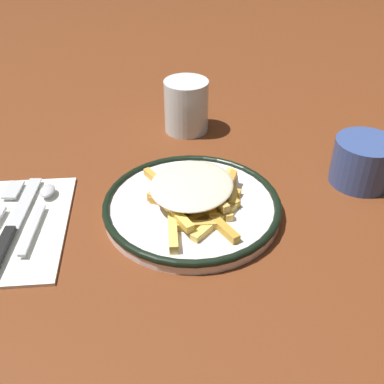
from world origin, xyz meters
TOP-DOWN VIEW (x-y plane):
  - ground_plane at (0.00, 0.00)m, footprint 2.60×2.60m
  - plate at (0.00, 0.00)m, footprint 0.25×0.25m
  - fries_heap at (0.01, 0.00)m, footprint 0.15×0.19m
  - napkin at (-0.24, -0.03)m, footprint 0.15×0.23m
  - knife at (-0.24, -0.04)m, footprint 0.03×0.21m
  - spoon at (-0.21, 0.01)m, footprint 0.02×0.15m
  - water_glass at (-0.00, 0.25)m, footprint 0.08×0.08m
  - coffee_mug at (0.27, 0.07)m, footprint 0.12×0.09m

SIDE VIEW (x-z plane):
  - ground_plane at x=0.00m, z-range 0.00..0.00m
  - napkin at x=-0.24m, z-range 0.00..0.01m
  - plate at x=0.00m, z-range 0.00..0.02m
  - knife at x=-0.24m, z-range 0.01..0.02m
  - spoon at x=-0.21m, z-range 0.01..0.02m
  - fries_heap at x=0.01m, z-range 0.02..0.05m
  - coffee_mug at x=0.27m, z-range 0.00..0.07m
  - water_glass at x=0.00m, z-range 0.00..0.09m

